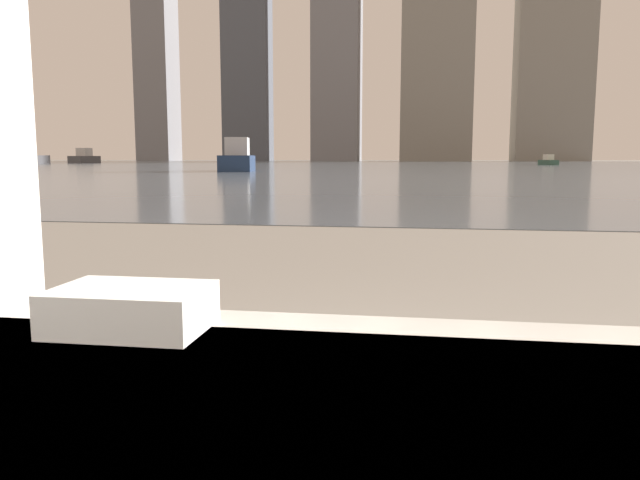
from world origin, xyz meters
TOP-DOWN VIEW (x-y plane):
  - towel_stack at (-0.19, 0.93)m, footprint 0.28×0.19m
  - harbor_water at (0.00, 62.00)m, footprint 180.00×110.00m
  - harbor_boat_0 at (12.78, 64.22)m, footprint 1.56×2.89m
  - harbor_boat_1 at (-43.93, 64.71)m, footprint 3.71×5.76m
  - harbor_boat_2 at (-42.43, 75.11)m, footprint 1.77×5.11m
  - harbor_boat_3 at (-9.78, 33.92)m, footprint 2.66×5.19m
  - skyline_tower_1 at (-32.52, 118.00)m, footprint 8.65×6.01m
  - skyline_tower_3 at (3.00, 118.00)m, footprint 12.61×10.92m

SIDE VIEW (x-z plane):
  - harbor_water at x=0.00m, z-range 0.00..0.01m
  - harbor_boat_0 at x=12.78m, z-range -0.14..0.89m
  - towel_stack at x=-0.19m, z-range 0.49..0.57m
  - harbor_boat_3 at x=-9.78m, z-range -0.26..1.59m
  - harbor_boat_2 at x=-42.43m, z-range -0.27..1.64m
  - harbor_boat_1 at x=-43.93m, z-range -0.29..1.75m
  - skyline_tower_1 at x=-32.52m, z-range 0.00..39.44m
  - skyline_tower_3 at x=3.00m, z-range 0.00..51.57m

